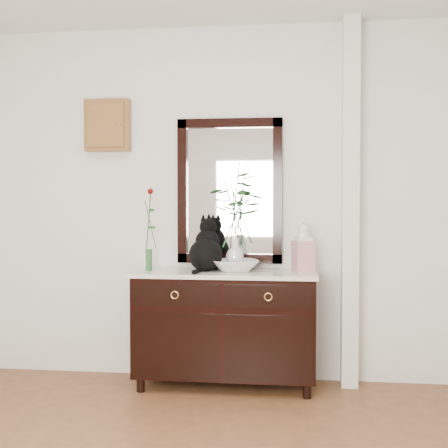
# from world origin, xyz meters

# --- Properties ---
(wall_back) EXTENTS (3.60, 0.04, 2.70)m
(wall_back) POSITION_xyz_m (0.00, 1.98, 1.35)
(wall_back) COLOR white
(wall_back) RESTS_ON ground
(pilaster) EXTENTS (0.12, 0.20, 2.70)m
(pilaster) POSITION_xyz_m (1.00, 1.90, 1.35)
(pilaster) COLOR white
(pilaster) RESTS_ON ground
(sideboard) EXTENTS (1.33, 0.52, 0.82)m
(sideboard) POSITION_xyz_m (0.10, 1.73, 0.47)
(sideboard) COLOR black
(sideboard) RESTS_ON ground
(wall_mirror) EXTENTS (0.80, 0.06, 1.10)m
(wall_mirror) POSITION_xyz_m (0.10, 1.97, 1.44)
(wall_mirror) COLOR black
(wall_mirror) RESTS_ON wall_back
(key_cabinet) EXTENTS (0.35, 0.10, 0.40)m
(key_cabinet) POSITION_xyz_m (-0.85, 1.94, 1.95)
(key_cabinet) COLOR brown
(key_cabinet) RESTS_ON wall_back
(cat) EXTENTS (0.31, 0.36, 0.40)m
(cat) POSITION_xyz_m (-0.05, 1.76, 1.05)
(cat) COLOR black
(cat) RESTS_ON sideboard
(lotus_bowl) EXTENTS (0.43, 0.43, 0.08)m
(lotus_bowl) POSITION_xyz_m (0.16, 1.76, 0.89)
(lotus_bowl) COLOR silver
(lotus_bowl) RESTS_ON sideboard
(vase_branches) EXTENTS (0.44, 0.44, 0.79)m
(vase_branches) POSITION_xyz_m (0.16, 1.76, 1.26)
(vase_branches) COLOR silver
(vase_branches) RESTS_ON lotus_bowl
(bud_vase_rose) EXTENTS (0.07, 0.07, 0.62)m
(bud_vase_rose) POSITION_xyz_m (-0.47, 1.71, 1.16)
(bud_vase_rose) COLOR #2B6130
(bud_vase_rose) RESTS_ON sideboard
(ginger_jar) EXTENTS (0.17, 0.17, 0.36)m
(ginger_jar) POSITION_xyz_m (0.66, 1.76, 1.03)
(ginger_jar) COLOR white
(ginger_jar) RESTS_ON sideboard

